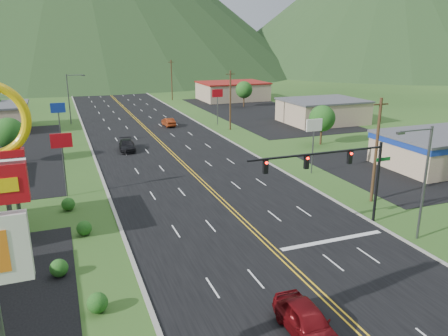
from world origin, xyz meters
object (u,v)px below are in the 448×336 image
object	(u,v)px
streetlight_east	(422,176)
car_red_near	(307,322)
streetlight_west	(70,96)
car_dark_mid	(127,146)
car_red_far	(169,122)
traffic_signal	(338,167)

from	to	relation	value
streetlight_east	car_red_near	world-z (taller)	streetlight_east
streetlight_west	car_red_near	bearing A→B (deg)	-82.54
streetlight_east	car_dark_mid	xyz separation A→B (m)	(-16.67, 36.34, -4.44)
car_red_near	car_dark_mid	world-z (taller)	car_red_near
streetlight_east	car_dark_mid	world-z (taller)	streetlight_east
car_red_far	car_dark_mid	bearing A→B (deg)	55.62
streetlight_east	car_red_near	size ratio (longest dim) A/B	1.78
streetlight_west	car_red_far	distance (m)	18.54
streetlight_east	car_red_far	distance (m)	52.25
streetlight_west	streetlight_east	bearing A→B (deg)	-69.14
car_red_near	car_dark_mid	distance (m)	43.56
streetlight_east	streetlight_west	distance (m)	64.21
car_dark_mid	streetlight_east	bearing A→B (deg)	-60.94
car_dark_mid	car_red_far	world-z (taller)	car_dark_mid
traffic_signal	car_red_near	xyz separation A→B (m)	(-9.37, -11.13, -4.47)
car_red_far	car_red_near	bearing A→B (deg)	81.24
streetlight_east	car_red_near	bearing A→B (deg)	-153.10
streetlight_west	traffic_signal	bearing A→B (deg)	-72.03
streetlight_west	car_red_far	bearing A→B (deg)	-27.82
streetlight_east	streetlight_west	bearing A→B (deg)	110.86
car_red_near	car_dark_mid	bearing A→B (deg)	95.07
traffic_signal	car_red_near	bearing A→B (deg)	-130.09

